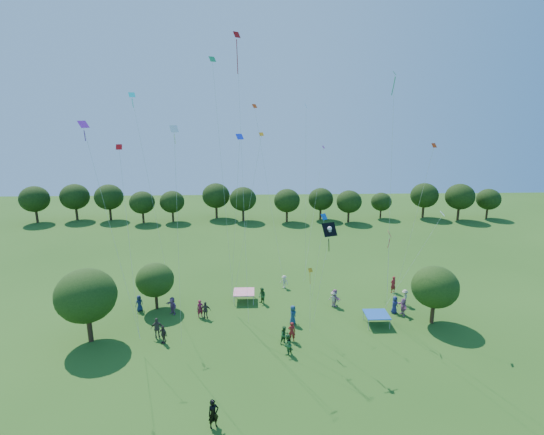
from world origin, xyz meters
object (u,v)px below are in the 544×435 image
(near_tree_east, at_px, (435,287))
(tent_blue, at_px, (377,314))
(near_tree_north, at_px, (155,280))
(man_in_black, at_px, (213,414))
(red_high_kite, at_px, (239,98))
(tent_red_stripe, at_px, (244,292))
(pirate_kite, at_px, (329,231))
(near_tree_west, at_px, (86,296))

(near_tree_east, xyz_separation_m, tent_blue, (-5.43, -0.14, -2.65))
(near_tree_north, bearing_deg, man_in_black, -66.51)
(man_in_black, distance_m, red_high_kite, 26.02)
(tent_red_stripe, relative_size, pirate_kite, 0.23)
(pirate_kite, height_order, red_high_kite, red_high_kite)
(near_tree_west, bearing_deg, near_tree_north, 54.64)
(man_in_black, bearing_deg, near_tree_east, 3.58)
(near_tree_east, distance_m, red_high_kite, 25.30)
(near_tree_west, distance_m, pirate_kite, 21.54)
(near_tree_west, xyz_separation_m, near_tree_east, (31.49, 2.14, -0.65))
(near_tree_west, relative_size, near_tree_east, 1.18)
(tent_blue, bearing_deg, near_tree_west, -175.63)
(near_tree_north, bearing_deg, tent_red_stripe, 8.75)
(man_in_black, xyz_separation_m, pirate_kite, (8.74, 9.37, 9.38))
(near_tree_north, relative_size, near_tree_east, 0.86)
(red_high_kite, bearing_deg, man_in_black, -94.84)
(near_tree_east, height_order, tent_blue, near_tree_east)
(near_tree_east, distance_m, tent_red_stripe, 19.13)
(near_tree_west, bearing_deg, man_in_black, -42.77)
(near_tree_west, bearing_deg, pirate_kite, -4.47)
(tent_blue, bearing_deg, red_high_kite, 163.61)
(near_tree_north, distance_m, tent_blue, 22.16)
(near_tree_east, distance_m, pirate_kite, 13.31)
(near_tree_north, xyz_separation_m, tent_red_stripe, (8.93, 1.37, -2.11))
(near_tree_east, bearing_deg, near_tree_north, 171.47)
(near_tree_west, relative_size, man_in_black, 3.35)
(near_tree_west, xyz_separation_m, tent_blue, (26.05, 1.99, -3.31))
(pirate_kite, bearing_deg, red_high_kite, 134.88)
(near_tree_north, height_order, tent_blue, near_tree_north)
(near_tree_east, height_order, man_in_black, near_tree_east)
(man_in_black, bearing_deg, pirate_kite, 16.80)
(near_tree_north, relative_size, tent_red_stripe, 2.22)
(tent_red_stripe, height_order, man_in_black, man_in_black)
(near_tree_north, bearing_deg, tent_blue, -11.00)
(near_tree_east, bearing_deg, near_tree_west, -176.12)
(man_in_black, bearing_deg, red_high_kite, 54.98)
(near_tree_east, height_order, tent_red_stripe, near_tree_east)
(near_tree_east, height_order, pirate_kite, pirate_kite)
(near_tree_west, relative_size, tent_red_stripe, 3.04)
(near_tree_east, xyz_separation_m, pirate_kite, (-10.88, -3.75, 6.69))
(near_tree_west, bearing_deg, tent_blue, 4.37)
(pirate_kite, bearing_deg, near_tree_north, 154.27)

